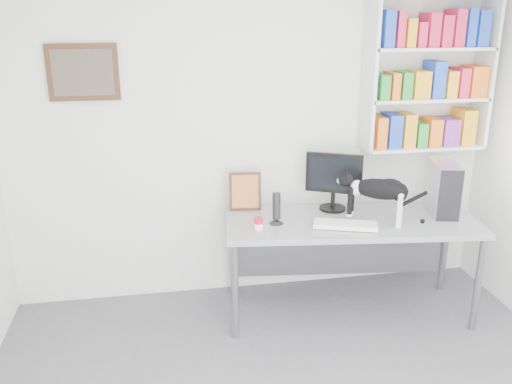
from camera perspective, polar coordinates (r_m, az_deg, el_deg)
room at (r=2.60m, az=7.49°, el=-3.78°), size 4.01×4.01×2.70m
bookshelf at (r=4.69m, az=17.68°, el=11.74°), size 1.03×0.28×1.24m
wall_art at (r=4.31m, az=-17.74°, el=11.90°), size 0.52×0.04×0.42m
desk at (r=4.41m, az=9.72°, el=-7.72°), size 2.01×0.97×0.80m
monitor at (r=4.36m, az=8.18°, el=1.13°), size 0.50×0.39×0.48m
keyboard at (r=4.09m, az=9.39°, el=-3.42°), size 0.50×0.32×0.04m
pc_tower at (r=4.51m, az=19.02°, el=0.43°), size 0.27×0.44×0.41m
speaker at (r=4.06m, az=2.17°, el=-1.67°), size 0.12×0.12×0.25m
leaning_print at (r=4.35m, az=-1.16°, el=0.16°), size 0.26×0.13×0.32m
soup_can at (r=3.97m, az=0.28°, el=-3.34°), size 0.07×0.07×0.09m
cat at (r=4.15m, az=12.66°, el=-0.84°), size 0.59×0.44×0.37m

